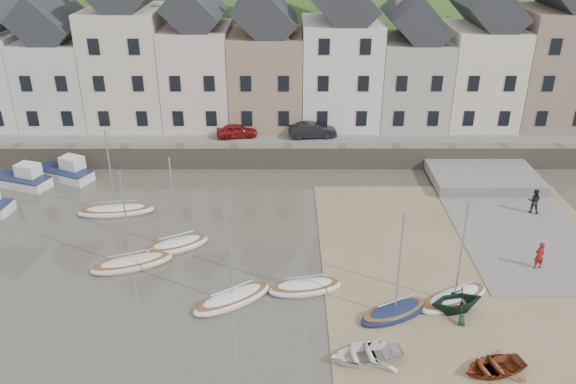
{
  "coord_description": "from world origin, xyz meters",
  "views": [
    {
      "loc": [
        -0.02,
        -26.61,
        18.85
      ],
      "look_at": [
        0.0,
        6.0,
        3.0
      ],
      "focal_mm": 36.15,
      "sensor_mm": 36.0,
      "label": 1
    }
  ],
  "objects_px": {
    "sailboat_0": "(116,210)",
    "rowboat_green": "(457,300)",
    "rowboat_white": "(366,354)",
    "car_right": "(313,130)",
    "person_red": "(539,255)",
    "car_left": "(237,131)",
    "rowboat_red": "(493,366)",
    "person_dark": "(534,201)"
  },
  "relations": [
    {
      "from": "sailboat_0",
      "to": "rowboat_green",
      "type": "xyz_separation_m",
      "value": [
        20.56,
        -10.97,
        0.55
      ]
    },
    {
      "from": "rowboat_white",
      "to": "car_right",
      "type": "xyz_separation_m",
      "value": [
        -1.52,
        25.29,
        1.85
      ]
    },
    {
      "from": "person_red",
      "to": "car_left",
      "type": "xyz_separation_m",
      "value": [
        -18.81,
        17.7,
        1.2
      ]
    },
    {
      "from": "rowboat_green",
      "to": "sailboat_0",
      "type": "bearing_deg",
      "value": -132.14
    },
    {
      "from": "car_left",
      "to": "car_right",
      "type": "relative_size",
      "value": 0.85
    },
    {
      "from": "rowboat_red",
      "to": "car_left",
      "type": "height_order",
      "value": "car_left"
    },
    {
      "from": "rowboat_red",
      "to": "car_right",
      "type": "distance_m",
      "value": 27.11
    },
    {
      "from": "rowboat_green",
      "to": "rowboat_red",
      "type": "xyz_separation_m",
      "value": [
        0.56,
        -4.35,
        -0.44
      ]
    },
    {
      "from": "person_dark",
      "to": "car_right",
      "type": "height_order",
      "value": "car_right"
    },
    {
      "from": "rowboat_green",
      "to": "person_red",
      "type": "distance_m",
      "value": 7.07
    },
    {
      "from": "rowboat_green",
      "to": "car_right",
      "type": "xyz_separation_m",
      "value": [
        -6.62,
        21.73,
        1.45
      ]
    },
    {
      "from": "rowboat_white",
      "to": "person_dark",
      "type": "bearing_deg",
      "value": 127.49
    },
    {
      "from": "sailboat_0",
      "to": "person_dark",
      "type": "relative_size",
      "value": 3.6
    },
    {
      "from": "car_left",
      "to": "person_red",
      "type": "bearing_deg",
      "value": -143.92
    },
    {
      "from": "sailboat_0",
      "to": "rowboat_white",
      "type": "distance_m",
      "value": 21.21
    },
    {
      "from": "sailboat_0",
      "to": "car_left",
      "type": "distance_m",
      "value": 13.28
    },
    {
      "from": "sailboat_0",
      "to": "car_right",
      "type": "relative_size",
      "value": 1.58
    },
    {
      "from": "person_red",
      "to": "rowboat_green",
      "type": "bearing_deg",
      "value": 22.51
    },
    {
      "from": "rowboat_red",
      "to": "car_right",
      "type": "xyz_separation_m",
      "value": [
        -7.18,
        26.08,
        1.89
      ]
    },
    {
      "from": "sailboat_0",
      "to": "rowboat_white",
      "type": "bearing_deg",
      "value": -43.25
    },
    {
      "from": "rowboat_green",
      "to": "car_left",
      "type": "bearing_deg",
      "value": -163.14
    },
    {
      "from": "person_dark",
      "to": "car_right",
      "type": "bearing_deg",
      "value": -12.93
    },
    {
      "from": "car_left",
      "to": "rowboat_white",
      "type": "bearing_deg",
      "value": -173.3
    },
    {
      "from": "rowboat_red",
      "to": "person_red",
      "type": "distance_m",
      "value": 9.9
    },
    {
      "from": "rowboat_red",
      "to": "car_left",
      "type": "xyz_separation_m",
      "value": [
        -13.56,
        26.08,
        1.81
      ]
    },
    {
      "from": "rowboat_white",
      "to": "car_right",
      "type": "distance_m",
      "value": 25.4
    },
    {
      "from": "rowboat_red",
      "to": "rowboat_green",
      "type": "bearing_deg",
      "value": 172.22
    },
    {
      "from": "person_dark",
      "to": "person_red",
      "type": "bearing_deg",
      "value": 94.46
    },
    {
      "from": "person_dark",
      "to": "car_left",
      "type": "height_order",
      "value": "car_left"
    },
    {
      "from": "person_red",
      "to": "person_dark",
      "type": "distance_m",
      "value": 7.31
    },
    {
      "from": "rowboat_red",
      "to": "car_left",
      "type": "relative_size",
      "value": 0.87
    },
    {
      "from": "person_dark",
      "to": "sailboat_0",
      "type": "bearing_deg",
      "value": 23.14
    },
    {
      "from": "sailboat_0",
      "to": "car_right",
      "type": "height_order",
      "value": "sailboat_0"
    },
    {
      "from": "car_right",
      "to": "rowboat_green",
      "type": "bearing_deg",
      "value": -168.8
    },
    {
      "from": "rowboat_white",
      "to": "sailboat_0",
      "type": "bearing_deg",
      "value": -143.36
    },
    {
      "from": "person_dark",
      "to": "rowboat_green",
      "type": "bearing_deg",
      "value": 76.53
    },
    {
      "from": "rowboat_white",
      "to": "person_dark",
      "type": "relative_size",
      "value": 1.91
    },
    {
      "from": "sailboat_0",
      "to": "rowboat_red",
      "type": "xyz_separation_m",
      "value": [
        21.11,
        -15.32,
        0.11
      ]
    },
    {
      "from": "rowboat_white",
      "to": "car_left",
      "type": "bearing_deg",
      "value": -172.76
    },
    {
      "from": "car_right",
      "to": "rowboat_white",
      "type": "bearing_deg",
      "value": 177.68
    },
    {
      "from": "person_dark",
      "to": "car_left",
      "type": "bearing_deg",
      "value": -3.81
    },
    {
      "from": "person_red",
      "to": "rowboat_white",
      "type": "bearing_deg",
      "value": 22.59
    }
  ]
}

